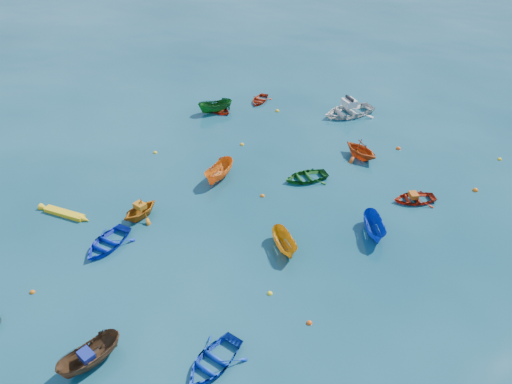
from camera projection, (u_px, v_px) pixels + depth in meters
The scene contains 29 objects.
ground at pixel (218, 239), 30.43m from camera, with size 160.00×160.00×0.00m, color #093343.
dinghy_blue_sw at pixel (108, 246), 29.91m from camera, with size 2.43×3.40×0.70m, color #0F2CC3.
sampan_brown_mid at pixel (93, 364), 23.13m from camera, with size 1.21×3.22×1.25m, color #51341D.
dinghy_blue_se at pixel (213, 364), 23.14m from camera, with size 2.37×3.31×0.69m, color #0F3ABC.
dinghy_orange_w at pixel (141, 217), 32.23m from camera, with size 2.26×2.62×1.38m, color #BA6711.
sampan_yellow_mid at pixel (284, 249), 29.68m from camera, with size 1.07×2.85×1.10m, color orange.
dinghy_green_e at pixel (306, 179), 35.80m from camera, with size 2.28×3.18×0.66m, color #135418.
dinghy_red_nw at pixel (218, 111), 44.82m from camera, with size 1.93×2.70×0.56m, color red.
sampan_orange_n at pixel (220, 178), 35.89m from camera, with size 1.23×3.27×1.27m, color orange.
dinghy_red_ne at pixel (414, 201), 33.68m from camera, with size 2.05×2.87×0.59m, color #A5230D.
sampan_blue_far at pixel (373, 234), 30.84m from camera, with size 1.14×3.02×1.17m, color #0E35B4.
dinghy_red_far at pixel (260, 101), 46.54m from camera, with size 1.87×2.61×0.54m, color #B62E0F.
dinghy_orange_far at pixel (360, 157), 38.31m from camera, with size 2.58×3.00×1.58m, color #C04612.
sampan_green_far at pixel (216, 112), 44.70m from camera, with size 1.18×3.14×1.22m, color #145619.
kayak_yellow at pixel (65, 215), 32.39m from camera, with size 0.53×3.62×0.36m, color yellow, non-canonical shape.
motorboat_white at pixel (348, 114), 44.32m from camera, with size 3.37×4.72×1.58m, color silver.
tarp_blue_a at pixel (86, 355), 22.58m from camera, with size 0.74×0.56×0.36m, color navy.
tarp_orange_a at pixel (140, 206), 31.76m from camera, with size 0.73×0.56×0.36m, color #C26F13.
tarp_orange_b at pixel (413, 195), 33.40m from camera, with size 0.68×0.51×0.33m, color #BD5513.
buoy_or_a at pixel (32, 292), 26.82m from camera, with size 0.30×0.30×0.30m, color #D45E0B.
buoy_ye_a at pixel (270, 294), 26.74m from camera, with size 0.29×0.29×0.29m, color yellow.
buoy_or_b at pixel (309, 323), 25.10m from camera, with size 0.30×0.30×0.30m, color #E64B0C.
buoy_ye_b at pixel (155, 153), 38.85m from camera, with size 0.31×0.31×0.31m, color yellow.
buoy_or_c at pixel (262, 196), 34.10m from camera, with size 0.31×0.31×0.31m, color orange.
buoy_ye_c at pixel (242, 145), 39.88m from camera, with size 0.34×0.34×0.34m, color gold.
buoy_or_d at pixel (475, 191), 34.65m from camera, with size 0.39×0.39×0.39m, color #DB5F0B.
buoy_ye_d at pixel (277, 111), 44.84m from camera, with size 0.37×0.37×0.37m, color yellow.
buoy_or_e at pixel (398, 149), 39.36m from camera, with size 0.37×0.37×0.37m, color #EE500C.
buoy_ye_e at pixel (499, 160), 38.02m from camera, with size 0.33×0.33×0.33m, color yellow.
Camera 1 is at (12.89, -19.46, 19.86)m, focal length 35.00 mm.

